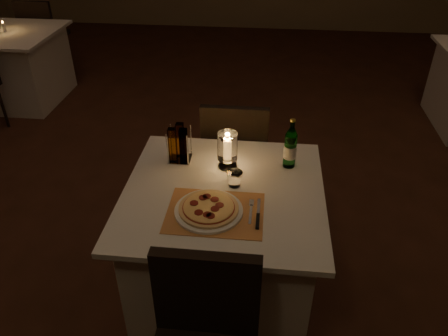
# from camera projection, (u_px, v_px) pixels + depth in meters

# --- Properties ---
(floor) EXTENTS (8.00, 10.00, 0.02)m
(floor) POSITION_uv_depth(u_px,v_px,m) (195.00, 238.00, 2.98)
(floor) COLOR #412114
(floor) RESTS_ON ground
(main_table) EXTENTS (1.00, 1.00, 0.74)m
(main_table) POSITION_uv_depth(u_px,v_px,m) (224.00, 244.00, 2.38)
(main_table) COLOR silver
(main_table) RESTS_ON ground
(chair_far) EXTENTS (0.42, 0.42, 0.90)m
(chair_far) POSITION_uv_depth(u_px,v_px,m) (235.00, 149.00, 2.88)
(chair_far) COLOR black
(chair_far) RESTS_ON ground
(placemat) EXTENTS (0.45, 0.34, 0.00)m
(placemat) POSITION_uv_depth(u_px,v_px,m) (215.00, 212.00, 2.03)
(placemat) COLOR #CA8246
(placemat) RESTS_ON main_table
(plate) EXTENTS (0.32, 0.32, 0.01)m
(plate) POSITION_uv_depth(u_px,v_px,m) (209.00, 211.00, 2.03)
(plate) COLOR white
(plate) RESTS_ON placemat
(pizza) EXTENTS (0.28, 0.28, 0.02)m
(pizza) POSITION_uv_depth(u_px,v_px,m) (209.00, 208.00, 2.02)
(pizza) COLOR #D8B77F
(pizza) RESTS_ON plate
(fork) EXTENTS (0.02, 0.18, 0.00)m
(fork) POSITION_uv_depth(u_px,v_px,m) (251.00, 210.00, 2.04)
(fork) COLOR silver
(fork) RESTS_ON placemat
(knife) EXTENTS (0.02, 0.22, 0.01)m
(knife) POSITION_uv_depth(u_px,v_px,m) (258.00, 218.00, 1.99)
(knife) COLOR black
(knife) RESTS_ON placemat
(tumbler) EXTENTS (0.08, 0.08, 0.08)m
(tumbler) POSITION_uv_depth(u_px,v_px,m) (235.00, 179.00, 2.19)
(tumbler) COLOR white
(tumbler) RESTS_ON main_table
(water_bottle) EXTENTS (0.07, 0.07, 0.28)m
(water_bottle) POSITION_uv_depth(u_px,v_px,m) (290.00, 148.00, 2.30)
(water_bottle) COLOR #60B364
(water_bottle) RESTS_ON main_table
(hurricane_candle) EXTENTS (0.11, 0.11, 0.21)m
(hurricane_candle) POSITION_uv_depth(u_px,v_px,m) (227.00, 147.00, 2.29)
(hurricane_candle) COLOR white
(hurricane_candle) RESTS_ON main_table
(cruet_caddy) EXTENTS (0.12, 0.12, 0.21)m
(cruet_caddy) POSITION_uv_depth(u_px,v_px,m) (179.00, 145.00, 2.36)
(cruet_caddy) COLOR white
(cruet_caddy) RESTS_ON main_table
(neighbor_table_left) EXTENTS (1.00, 1.00, 0.74)m
(neighbor_table_left) POSITION_uv_depth(u_px,v_px,m) (15.00, 66.00, 4.61)
(neighbor_table_left) COLOR silver
(neighbor_table_left) RESTS_ON ground
(neighbor_chair_lb) EXTENTS (0.42, 0.42, 0.90)m
(neighbor_chair_lb) POSITION_uv_depth(u_px,v_px,m) (41.00, 30.00, 5.11)
(neighbor_chair_lb) COLOR black
(neighbor_chair_lb) RESTS_ON ground
(neighbor_candle_left) EXTENTS (0.03, 0.03, 0.11)m
(neighbor_candle_left) POSITION_uv_depth(u_px,v_px,m) (4.00, 27.00, 4.38)
(neighbor_candle_left) COLOR white
(neighbor_candle_left) RESTS_ON neighbor_table_left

